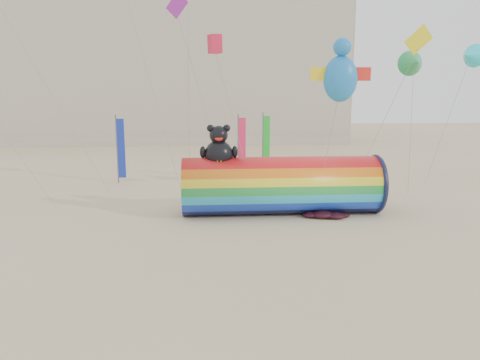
{
  "coord_description": "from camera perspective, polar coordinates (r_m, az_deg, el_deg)",
  "views": [
    {
      "loc": [
        -1.32,
        -22.1,
        6.86
      ],
      "look_at": [
        0.5,
        1.5,
        2.4
      ],
      "focal_mm": 35.0,
      "sensor_mm": 36.0,
      "label": 1
    }
  ],
  "objects": [
    {
      "name": "kite_handler",
      "position": [
        27.06,
        8.01,
        -2.39
      ],
      "size": [
        0.69,
        0.63,
        1.59
      ],
      "primitive_type": "imported",
      "rotation": [
        0.0,
        0.0,
        3.72
      ],
      "color": "slate",
      "rests_on": "ground"
    },
    {
      "name": "windsock_assembly",
      "position": [
        26.69,
        5.03,
        -0.47
      ],
      "size": [
        11.25,
        3.43,
        5.19
      ],
      "color": "red",
      "rests_on": "ground"
    },
    {
      "name": "hotel_building",
      "position": [
        68.97,
        -13.69,
        13.25
      ],
      "size": [
        60.4,
        15.4,
        20.6
      ],
      "color": "#B7AD99",
      "rests_on": "ground"
    },
    {
      "name": "fabric_bundle",
      "position": [
        26.38,
        10.44,
        -4.2
      ],
      "size": [
        2.62,
        1.35,
        0.41
      ],
      "color": "#3F0B16",
      "rests_on": "ground"
    },
    {
      "name": "ground",
      "position": [
        23.18,
        -0.95,
        -6.55
      ],
      "size": [
        160.0,
        160.0,
        0.0
      ],
      "primitive_type": "plane",
      "color": "#CCB58C",
      "rests_on": "ground"
    },
    {
      "name": "festival_banners",
      "position": [
        37.32,
        -3.52,
        4.16
      ],
      "size": [
        12.18,
        3.29,
        5.2
      ],
      "color": "#59595E",
      "rests_on": "ground"
    },
    {
      "name": "flying_kites",
      "position": [
        29.23,
        -2.36,
        21.13
      ],
      "size": [
        30.17,
        12.28,
        9.41
      ],
      "color": "#1B75C2",
      "rests_on": "ground"
    }
  ]
}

